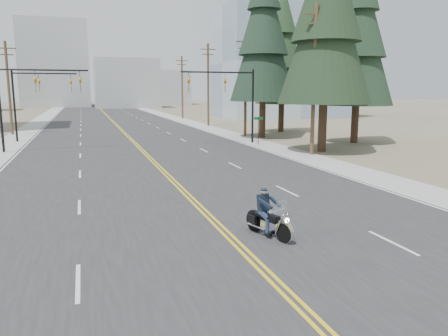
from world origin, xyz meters
name	(u,v)px	position (x,y,z in m)	size (l,w,h in m)	color
ground_plane	(323,330)	(0.00, 0.00, 0.00)	(400.00, 400.00, 0.00)	#776D56
road	(111,120)	(0.00, 70.00, 0.01)	(20.00, 200.00, 0.01)	#303033
sidewalk_left	(39,122)	(-11.50, 70.00, 0.01)	(3.00, 200.00, 0.01)	#A5A5A0
sidewalk_right	(177,119)	(11.50, 70.00, 0.01)	(3.00, 200.00, 0.01)	#A5A5A0
traffic_mast_left	(26,92)	(-8.98, 32.00, 4.94)	(7.10, 0.26, 7.00)	black
traffic_mast_right	(233,92)	(8.98, 32.00, 4.94)	(7.10, 0.26, 7.00)	black
traffic_mast_far	(32,92)	(-9.31, 40.00, 4.87)	(6.10, 0.26, 7.00)	black
street_sign	(258,126)	(10.80, 30.00, 1.80)	(0.90, 0.06, 2.62)	black
utility_pole_b	(314,78)	(12.50, 23.00, 5.98)	(2.20, 0.30, 11.50)	brown
utility_pole_c	(245,84)	(12.50, 38.00, 5.73)	(2.20, 0.30, 11.00)	brown
utility_pole_d	(208,84)	(12.50, 53.00, 5.98)	(2.20, 0.30, 11.50)	brown
utility_pole_e	(182,86)	(12.50, 70.00, 5.73)	(2.20, 0.30, 11.00)	brown
utility_pole_left	(9,86)	(-12.50, 48.00, 5.48)	(2.20, 0.30, 10.50)	brown
glass_building	(282,64)	(32.00, 70.00, 10.00)	(24.00, 16.00, 20.00)	#9EB5CC
haze_bldg_b	(126,84)	(8.00, 125.00, 7.00)	(18.00, 14.00, 14.00)	#ADB2B7
haze_bldg_c	(247,76)	(40.00, 110.00, 9.00)	(16.00, 12.00, 18.00)	#B7BCC6
haze_bldg_d	(55,64)	(-12.00, 140.00, 13.00)	(20.00, 15.00, 26.00)	#ADB2B7
haze_bldg_e	(168,88)	(25.00, 150.00, 6.00)	(14.00, 14.00, 12.00)	#B7BCC6
motorcyclist	(269,213)	(1.32, 5.89, 0.85)	(0.93, 2.17, 1.70)	black
conifer_near	(327,9)	(14.24, 24.45, 11.43)	(7.52, 7.52, 19.91)	#382619
conifer_mid	(360,32)	(20.52, 29.06, 10.42)	(6.81, 6.81, 18.16)	#382619
conifer_tall	(264,30)	(13.88, 36.41, 11.25)	(7.05, 7.05, 19.59)	#382619
conifer_far	(283,50)	(18.64, 41.75, 9.87)	(6.42, 6.42, 17.21)	#382619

